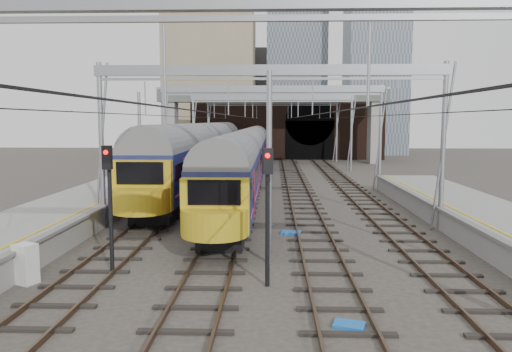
{
  "coord_description": "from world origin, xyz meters",
  "views": [
    {
      "loc": [
        0.15,
        -15.93,
        5.23
      ],
      "look_at": [
        -0.74,
        9.5,
        2.4
      ],
      "focal_mm": 35.0,
      "sensor_mm": 36.0,
      "label": 1
    }
  ],
  "objects_px": {
    "train_second": "(220,144)",
    "signal_near_left": "(109,192)",
    "relay_cabinet": "(26,264)",
    "train_main": "(251,150)",
    "signal_near_centre": "(268,199)"
  },
  "relations": [
    {
      "from": "train_second",
      "to": "relay_cabinet",
      "type": "distance_m",
      "value": 41.54
    },
    {
      "from": "train_main",
      "to": "signal_near_centre",
      "type": "height_order",
      "value": "train_main"
    },
    {
      "from": "signal_near_left",
      "to": "relay_cabinet",
      "type": "distance_m",
      "value": 3.44
    },
    {
      "from": "train_second",
      "to": "signal_near_left",
      "type": "bearing_deg",
      "value": -89.13
    },
    {
      "from": "signal_near_left",
      "to": "relay_cabinet",
      "type": "relative_size",
      "value": 3.4
    },
    {
      "from": "train_second",
      "to": "signal_near_centre",
      "type": "relative_size",
      "value": 15.54
    },
    {
      "from": "train_second",
      "to": "signal_near_centre",
      "type": "distance_m",
      "value": 41.94
    },
    {
      "from": "train_main",
      "to": "signal_near_left",
      "type": "relative_size",
      "value": 13.83
    },
    {
      "from": "signal_near_left",
      "to": "signal_near_centre",
      "type": "distance_m",
      "value": 5.5
    },
    {
      "from": "train_main",
      "to": "relay_cabinet",
      "type": "xyz_separation_m",
      "value": [
        -5.8,
        -33.1,
        -1.74
      ]
    },
    {
      "from": "train_main",
      "to": "relay_cabinet",
      "type": "relative_size",
      "value": 46.97
    },
    {
      "from": "train_second",
      "to": "signal_near_centre",
      "type": "height_order",
      "value": "train_second"
    },
    {
      "from": "train_main",
      "to": "train_second",
      "type": "bearing_deg",
      "value": 115.58
    },
    {
      "from": "relay_cabinet",
      "to": "train_second",
      "type": "bearing_deg",
      "value": 111.72
    },
    {
      "from": "train_second",
      "to": "relay_cabinet",
      "type": "height_order",
      "value": "train_second"
    }
  ]
}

